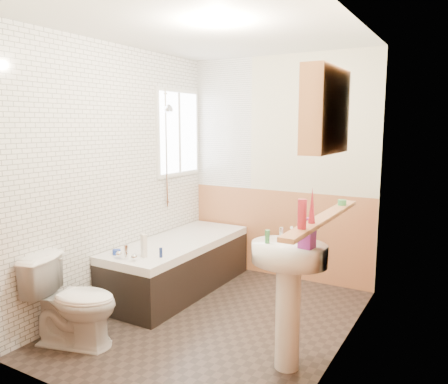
{
  "coord_description": "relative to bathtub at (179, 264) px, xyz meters",
  "views": [
    {
      "loc": [
        1.92,
        -3.17,
        1.74
      ],
      "look_at": [
        0.0,
        0.15,
        1.15
      ],
      "focal_mm": 35.0,
      "sensor_mm": 36.0,
      "label": 1
    }
  ],
  "objects": [
    {
      "name": "wainscot_front",
      "position": [
        0.73,
        -1.84,
        0.22
      ],
      "size": [
        2.2,
        0.01,
        1.0
      ],
      "primitive_type": "cube",
      "color": "#C17C4F",
      "rests_on": "wall_front"
    },
    {
      "name": "wall_left",
      "position": [
        -0.38,
        -0.46,
        0.97
      ],
      "size": [
        0.02,
        2.8,
        2.5
      ],
      "primitive_type": "cube",
      "color": "beige",
      "rests_on": "ground"
    },
    {
      "name": "window",
      "position": [
        -0.33,
        0.49,
        1.37
      ],
      "size": [
        0.03,
        0.79,
        0.99
      ],
      "color": "white",
      "rests_on": "wall_left"
    },
    {
      "name": "green_bottle",
      "position": [
        1.77,
        -0.99,
        0.95
      ],
      "size": [
        0.05,
        0.05,
        0.23
      ],
      "primitive_type": "cone",
      "rotation": [
        0.0,
        0.0,
        -0.0
      ],
      "color": "maroon",
      "rests_on": "pine_shelf"
    },
    {
      "name": "ceiling",
      "position": [
        0.73,
        -0.46,
        2.22
      ],
      "size": [
        2.8,
        2.8,
        0.0
      ],
      "primitive_type": "plane",
      "rotation": [
        3.14,
        0.0,
        0.0
      ],
      "color": "white",
      "rests_on": "ground"
    },
    {
      "name": "foam_can",
      "position": [
        1.77,
        -1.17,
        0.93
      ],
      "size": [
        0.07,
        0.07,
        0.18
      ],
      "primitive_type": "cylinder",
      "rotation": [
        0.0,
        0.0,
        -0.37
      ],
      "color": "maroon",
      "rests_on": "pine_shelf"
    },
    {
      "name": "tile_cladding_left",
      "position": [
        -0.36,
        -0.46,
        0.97
      ],
      "size": [
        0.01,
        2.8,
        2.5
      ],
      "primitive_type": "cube",
      "color": "white",
      "rests_on": "wall_left"
    },
    {
      "name": "toilet",
      "position": [
        -0.03,
        -1.38,
        0.07
      ],
      "size": [
        0.81,
        0.59,
        0.71
      ],
      "primitive_type": "imported",
      "rotation": [
        0.0,
        0.0,
        1.85
      ],
      "color": "white",
      "rests_on": "floor"
    },
    {
      "name": "sink",
      "position": [
        1.57,
        -0.85,
        0.38
      ],
      "size": [
        0.54,
        0.44,
        1.04
      ],
      "rotation": [
        0.0,
        0.0,
        -0.13
      ],
      "color": "white",
      "rests_on": "floor"
    },
    {
      "name": "bathtub",
      "position": [
        0.0,
        0.0,
        0.0
      ],
      "size": [
        0.7,
        1.79,
        0.68
      ],
      "color": "black",
      "rests_on": "floor"
    },
    {
      "name": "wainscot_back",
      "position": [
        0.73,
        0.93,
        0.22
      ],
      "size": [
        2.2,
        0.01,
        1.0
      ],
      "primitive_type": "cube",
      "color": "#C17C4F",
      "rests_on": "wall_back"
    },
    {
      "name": "orange_bottle",
      "position": [
        0.22,
        -0.58,
        0.3
      ],
      "size": [
        0.04,
        0.04,
        0.09
      ],
      "primitive_type": "cylinder",
      "rotation": [
        0.0,
        0.0,
        0.4
      ],
      "color": "navy",
      "rests_on": "bathtub"
    },
    {
      "name": "tile_return_back",
      "position": [
        0.01,
        0.93,
        1.47
      ],
      "size": [
        0.75,
        0.01,
        1.5
      ],
      "primitive_type": "cube",
      "color": "white",
      "rests_on": "wall_back"
    },
    {
      "name": "wall_right",
      "position": [
        1.84,
        -0.46,
        0.97
      ],
      "size": [
        0.02,
        2.8,
        2.5
      ],
      "primitive_type": "cube",
      "color": "beige",
      "rests_on": "ground"
    },
    {
      "name": "cream_jar",
      "position": [
        -0.19,
        -0.71,
        0.28
      ],
      "size": [
        0.1,
        0.1,
        0.05
      ],
      "primitive_type": "cylinder",
      "rotation": [
        0.0,
        0.0,
        -0.43
      ],
      "color": "#19339E",
      "rests_on": "bathtub"
    },
    {
      "name": "blue_gel",
      "position": [
        0.08,
        -0.64,
        0.37
      ],
      "size": [
        0.07,
        0.06,
        0.21
      ],
      "primitive_type": "cube",
      "rotation": [
        0.0,
        0.0,
        -0.36
      ],
      "color": "silver",
      "rests_on": "bathtub"
    },
    {
      "name": "wall_front",
      "position": [
        0.73,
        -1.87,
        0.97
      ],
      "size": [
        2.2,
        0.02,
        2.5
      ],
      "primitive_type": "cube",
      "color": "beige",
      "rests_on": "ground"
    },
    {
      "name": "floor",
      "position": [
        0.73,
        -0.46,
        -0.28
      ],
      "size": [
        2.8,
        2.8,
        0.0
      ],
      "primitive_type": "plane",
      "color": "black",
      "rests_on": "ground"
    },
    {
      "name": "shower_riser",
      "position": [
        -0.31,
        0.23,
        1.3
      ],
      "size": [
        0.11,
        0.09,
        1.3
      ],
      "color": "silver",
      "rests_on": "wall_left"
    },
    {
      "name": "black_jar",
      "position": [
        1.77,
        -0.27,
        0.86
      ],
      "size": [
        0.08,
        0.08,
        0.04
      ],
      "primitive_type": "cylinder",
      "rotation": [
        0.0,
        0.0,
        0.23
      ],
      "color": "#388447",
      "rests_on": "pine_shelf"
    },
    {
      "name": "medicine_cabinet",
      "position": [
        1.74,
        -0.69,
        1.55
      ],
      "size": [
        0.16,
        0.63,
        0.57
      ],
      "color": "#C17C4F",
      "rests_on": "wall_right"
    },
    {
      "name": "clear_bottle",
      "position": [
        1.43,
        -0.92,
        0.69
      ],
      "size": [
        0.04,
        0.04,
        0.09
      ],
      "primitive_type": "cylinder",
      "rotation": [
        0.0,
        0.0,
        -0.34
      ],
      "color": "#388447",
      "rests_on": "sink"
    },
    {
      "name": "wainscot_right",
      "position": [
        1.82,
        -0.46,
        0.22
      ],
      "size": [
        0.01,
        2.8,
        1.0
      ],
      "primitive_type": "cube",
      "color": "#C17C4F",
      "rests_on": "wall_right"
    },
    {
      "name": "pine_shelf",
      "position": [
        1.77,
        -0.72,
        0.82
      ],
      "size": [
        0.1,
        1.41,
        0.03
      ],
      "primitive_type": "cube",
      "color": "#C17C4F",
      "rests_on": "wall_right"
    },
    {
      "name": "soap_bottle",
      "position": [
        1.71,
        -0.9,
        0.69
      ],
      "size": [
        0.12,
        0.22,
        0.1
      ],
      "primitive_type": "imported",
      "rotation": [
        0.0,
        0.0,
        -0.14
      ],
      "color": "purple",
      "rests_on": "sink"
    },
    {
      "name": "wall_back",
      "position": [
        0.73,
        0.95,
        0.97
      ],
      "size": [
        2.2,
        0.02,
        2.5
      ],
      "primitive_type": "cube",
      "color": "beige",
      "rests_on": "ground"
    }
  ]
}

